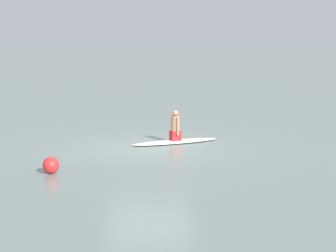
% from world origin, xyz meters
% --- Properties ---
extents(ground_plane, '(400.00, 400.00, 0.00)m').
position_xyz_m(ground_plane, '(0.00, 0.00, 0.00)').
color(ground_plane, slate).
extents(surfboard, '(1.90, 2.83, 0.09)m').
position_xyz_m(surfboard, '(-0.92, 0.73, 0.04)').
color(surfboard, silver).
rests_on(surfboard, ground).
extents(person_paddler, '(0.40, 0.39, 0.94)m').
position_xyz_m(person_paddler, '(-0.92, 0.73, 0.51)').
color(person_paddler, '#A51E23').
rests_on(person_paddler, surfboard).
extents(buoy_marker, '(0.40, 0.40, 0.40)m').
position_xyz_m(buoy_marker, '(3.28, -2.05, 0.20)').
color(buoy_marker, red).
rests_on(buoy_marker, ground).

